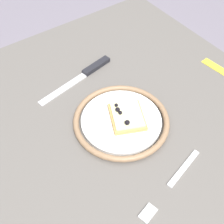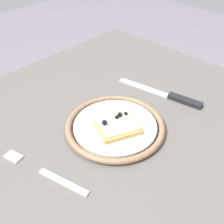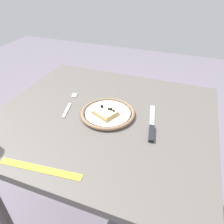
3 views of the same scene
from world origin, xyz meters
name	(u,v)px [view 3 (image 3 of 3)]	position (x,y,z in m)	size (l,w,h in m)	color
ground_plane	(107,211)	(0.00, 0.00, 0.00)	(6.00, 6.00, 0.00)	slate
dining_table	(105,133)	(0.00, 0.00, 0.63)	(0.90, 0.81, 0.73)	#5B5651
plate	(108,113)	(0.02, 0.00, 0.74)	(0.23, 0.23, 0.02)	white
pizza_slice_near	(106,112)	(0.01, -0.01, 0.75)	(0.11, 0.11, 0.03)	tan
knife	(152,128)	(0.21, -0.03, 0.74)	(0.06, 0.24, 0.01)	silver
fork	(70,104)	(-0.17, 0.01, 0.74)	(0.07, 0.20, 0.00)	silver
measuring_tape	(40,169)	(-0.07, -0.34, 0.74)	(0.28, 0.02, 0.00)	yellow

